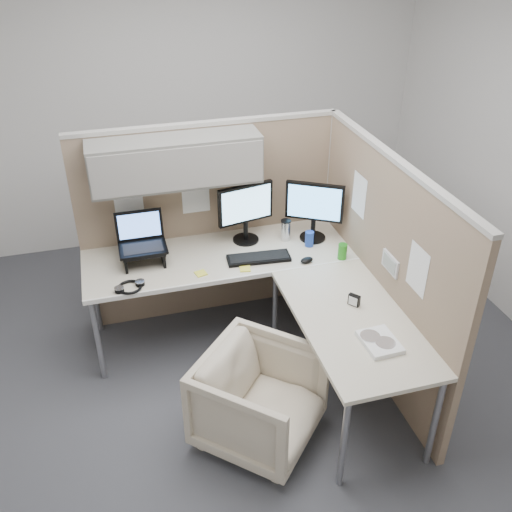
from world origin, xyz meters
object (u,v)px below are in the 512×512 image
object	(u,v)px
desk	(264,284)
keyboard	(259,258)
monitor_left	(246,209)
office_chair	(260,396)

from	to	relation	value
desk	keyboard	size ratio (longest dim) A/B	4.33
monitor_left	keyboard	distance (m)	0.40
monitor_left	keyboard	world-z (taller)	monitor_left
keyboard	monitor_left	bearing A→B (deg)	98.15
desk	office_chair	xyz separation A→B (m)	(-0.23, -0.69, -0.34)
monitor_left	keyboard	xyz separation A→B (m)	(0.02, -0.30, -0.26)
monitor_left	desk	bearing A→B (deg)	-103.39
desk	office_chair	distance (m)	0.80
office_chair	monitor_left	xyz separation A→B (m)	(0.25, 1.25, 0.66)
desk	monitor_left	distance (m)	0.64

